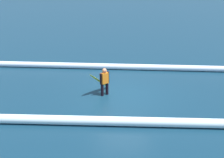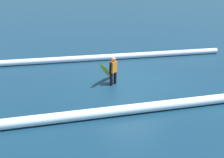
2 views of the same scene
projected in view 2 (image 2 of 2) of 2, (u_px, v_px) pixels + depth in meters
ground_plane at (131, 82)px, 12.04m from camera, size 197.28×197.28×0.00m
surfer at (113, 69)px, 11.45m from camera, size 0.42×0.47×1.33m
surfboard at (106, 71)px, 11.77m from camera, size 0.98×1.50×1.17m
wave_crest_foreground at (96, 58)px, 15.24m from camera, size 16.35×0.50×0.35m
wave_crest_midground at (153, 107)px, 9.22m from camera, size 20.94×0.78×0.36m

